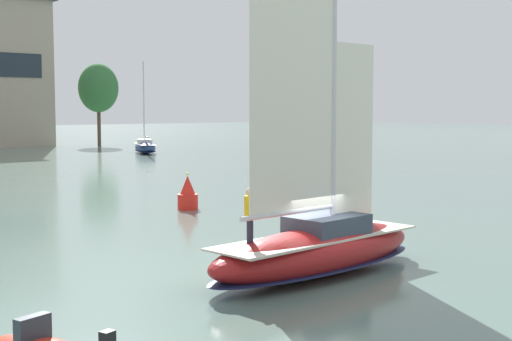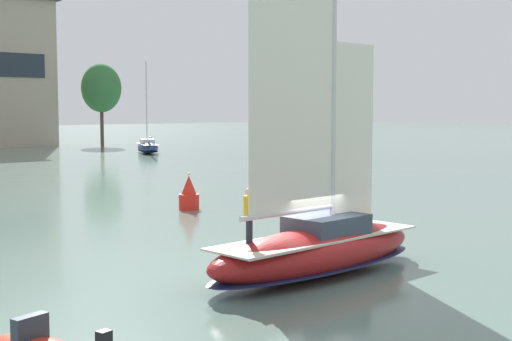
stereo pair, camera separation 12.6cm
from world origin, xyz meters
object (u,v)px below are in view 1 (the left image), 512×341
Objects in this scene: tree_shore_center at (98,88)px; tree_shore_left at (21,76)px; sailboat_main at (318,244)px; sailboat_moored_mid_channel at (145,147)px; channel_buoy at (188,195)px.

tree_shore_left is at bearing 143.28° from tree_shore_center.
sailboat_main is 1.14× the size of sailboat_moored_mid_channel.
channel_buoy is at bearing 69.56° from sailboat_main.
tree_shore_center is at bearing 76.76° from sailboat_moored_mid_channel.
sailboat_moored_mid_channel is at bearing -103.24° from tree_shore_center.
sailboat_moored_mid_channel reaches higher than channel_buoy.
sailboat_main is 15.88m from channel_buoy.
sailboat_main is 64.46m from sailboat_moored_mid_channel.
tree_shore_left is 1.30× the size of sailboat_moored_mid_channel.
tree_shore_center is at bearing -36.72° from tree_shore_left.
channel_buoy is (-28.67, -62.02, -7.47)m from tree_shore_center.
tree_shore_left reaches higher than channel_buoy.
sailboat_main is at bearing -113.98° from tree_shore_center.
tree_shore_center is 6.04× the size of channel_buoy.
tree_shore_center is 0.94× the size of sailboat_main.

